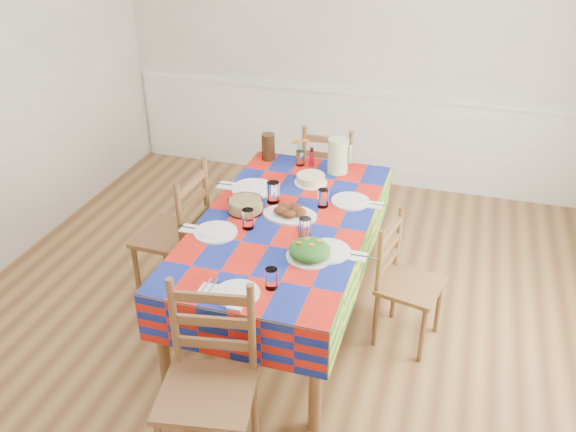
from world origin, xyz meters
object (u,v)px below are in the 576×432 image
object	(u,v)px
chair_near	(209,386)
chair_right	(405,284)
meat_platter	(290,212)
tea_pitcher	(268,147)
green_pitcher	(338,156)
chair_far	(329,179)
chair_left	(177,236)
dining_table	(285,231)

from	to	relation	value
chair_near	chair_right	bearing A→B (deg)	47.51
meat_platter	tea_pitcher	distance (m)	0.91
chair_near	green_pitcher	bearing A→B (deg)	75.44
green_pitcher	chair_far	xyz separation A→B (m)	(-0.16, 0.45, -0.42)
green_pitcher	chair_far	distance (m)	0.63
tea_pitcher	chair_left	bearing A→B (deg)	-113.96
meat_platter	chair_right	xyz separation A→B (m)	(0.78, -0.04, -0.37)
chair_left	chair_right	distance (m)	1.58
tea_pitcher	chair_far	world-z (taller)	same
tea_pitcher	green_pitcher	bearing A→B (deg)	-6.68
chair_near	chair_left	bearing A→B (deg)	112.19
tea_pitcher	chair_right	xyz separation A→B (m)	(1.19, -0.85, -0.44)
chair_far	chair_right	size ratio (longest dim) A/B	1.12
meat_platter	chair_near	world-z (taller)	chair_near
chair_near	chair_right	size ratio (longest dim) A/B	1.19
tea_pitcher	meat_platter	bearing A→B (deg)	-62.81
meat_platter	chair_left	distance (m)	0.85
chair_far	chair_right	bearing A→B (deg)	120.93
dining_table	chair_far	bearing A→B (deg)	89.94
chair_far	chair_left	distance (m)	1.47
dining_table	green_pitcher	world-z (taller)	green_pitcher
green_pitcher	chair_left	world-z (taller)	chair_left
green_pitcher	chair_right	distance (m)	1.11
chair_near	chair_left	world-z (taller)	chair_left
dining_table	chair_far	size ratio (longest dim) A/B	2.03
tea_pitcher	chair_right	distance (m)	1.53
green_pitcher	chair_near	world-z (taller)	chair_near
dining_table	chair_right	xyz separation A→B (m)	(0.79, 0.01, -0.26)
chair_right	chair_left	bearing A→B (deg)	102.86
chair_far	chair_near	bearing A→B (deg)	88.06
dining_table	tea_pitcher	xyz separation A→B (m)	(-0.40, 0.86, 0.19)
dining_table	tea_pitcher	bearing A→B (deg)	114.98
chair_near	chair_far	size ratio (longest dim) A/B	1.06
green_pitcher	chair_left	bearing A→B (deg)	-139.84
meat_platter	chair_right	bearing A→B (deg)	-3.08
green_pitcher	tea_pitcher	world-z (taller)	green_pitcher
chair_right	meat_platter	bearing A→B (deg)	99.41
chair_near	chair_far	bearing A→B (deg)	79.93
dining_table	meat_platter	xyz separation A→B (m)	(0.02, 0.05, 0.11)
meat_platter	chair_left	bearing A→B (deg)	-176.28
meat_platter	chair_far	xyz separation A→B (m)	(-0.01, 1.19, -0.32)
meat_platter	dining_table	bearing A→B (deg)	-106.90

